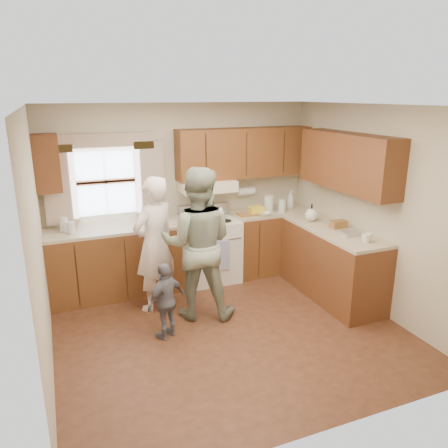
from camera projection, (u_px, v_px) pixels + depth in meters
name	position (u px, v px, depth m)	size (l,w,h in m)	color
room	(229.00, 226.00, 4.68)	(3.80, 3.80, 3.80)	#422314
kitchen_fixtures	(240.00, 229.00, 5.97)	(3.80, 2.25, 2.15)	#48260F
stove	(210.00, 249.00, 6.28)	(0.76, 0.67, 1.07)	silver
woman_left	(155.00, 245.00, 5.32)	(0.62, 0.40, 1.69)	white
woman_right	(198.00, 244.00, 5.13)	(0.89, 0.69, 1.83)	#263C29
child	(166.00, 301.00, 4.77)	(0.51, 0.21, 0.88)	slate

